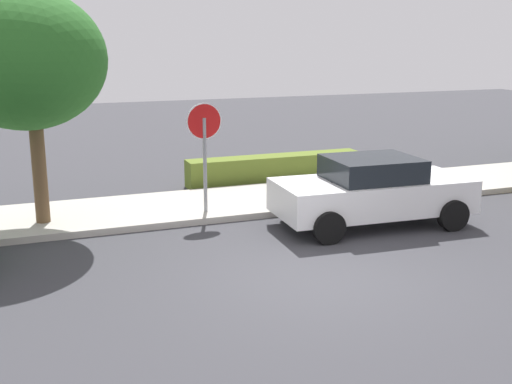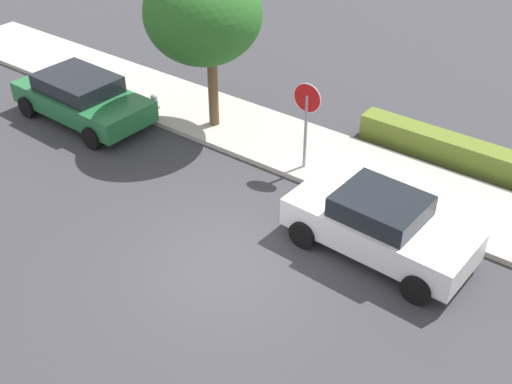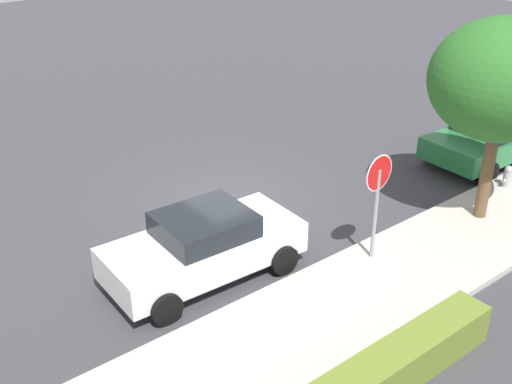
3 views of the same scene
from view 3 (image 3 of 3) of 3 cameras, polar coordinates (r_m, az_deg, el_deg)
ground_plane at (r=16.20m, az=-2.40°, el=-0.94°), size 60.00×60.00×0.00m
sidewalk_curb at (r=13.13m, az=10.48°, el=-8.42°), size 32.00×2.65×0.14m
stop_sign at (r=13.22m, az=10.75°, el=0.13°), size 0.78×0.08×2.50m
parked_car_white at (r=13.05m, az=-4.66°, el=-4.76°), size 4.14×2.10×1.44m
parked_car_green at (r=19.57m, az=20.45°, el=4.75°), size 4.43×2.22×1.38m
street_tree_near_corner at (r=15.16m, az=20.91°, el=9.26°), size 3.15×3.15×4.79m
fire_hydrant at (r=17.84m, az=21.43°, el=1.13°), size 0.30×0.22×0.72m
front_yard_hedge at (r=10.78m, az=11.16°, el=-15.68°), size 4.88×0.67×0.73m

